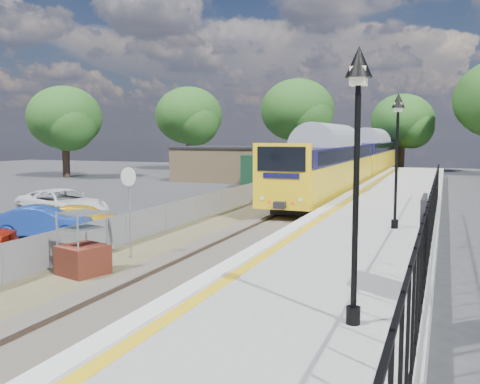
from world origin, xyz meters
The scene contains 16 objects.
ground centered at (0.00, 0.00, 0.00)m, with size 120.00×120.00×0.00m, color #2D2D30.
track_bed centered at (-0.47, 9.67, 0.09)m, with size 5.90×80.00×0.29m.
platform centered at (4.20, 8.00, 0.45)m, with size 5.00×70.00×0.90m, color gray.
platform_edge centered at (2.14, 8.00, 0.90)m, with size 0.90×70.00×0.01m.
victorian_lamp_south centered at (5.50, -4.00, 4.30)m, with size 0.44×0.44×4.60m.
victorian_lamp_north centered at (5.30, 6.00, 4.30)m, with size 0.44×0.44×4.60m.
palisade_fence centered at (6.55, 2.24, 1.84)m, with size 0.12×26.00×2.00m.
wire_fence centered at (-4.20, 12.00, 0.60)m, with size 0.06×52.00×1.20m.
outbuilding centered at (-10.91, 31.21, 1.52)m, with size 10.80×10.10×3.12m.
tree_line centered at (1.40, 42.00, 6.61)m, with size 56.80×43.80×11.88m.
train centered at (0.00, 30.56, 2.34)m, with size 2.82×40.83×3.51m.
brick_plinth centered at (-2.88, -0.29, 0.92)m, with size 1.47×1.47×1.91m.
speed_sign centered at (-2.72, 1.96, 2.11)m, with size 0.61×0.14×3.05m.
car_blue centered at (-8.11, 4.01, 0.64)m, with size 1.35×3.86×1.27m, color #1B40A3.
car_yellow centered at (-7.42, 5.76, 0.56)m, with size 1.56×3.83×1.11m, color gold.
car_white centered at (-10.67, 8.33, 0.73)m, with size 2.42×5.25×1.46m, color white.
Camera 1 is at (6.86, -12.84, 4.06)m, focal length 40.00 mm.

